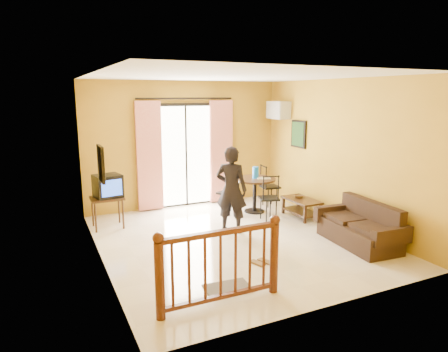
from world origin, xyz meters
name	(u,v)px	position (x,y,z in m)	size (l,w,h in m)	color
ground	(235,239)	(0.00, 0.00, 0.00)	(5.00, 5.00, 0.00)	beige
room_shell	(235,143)	(0.00, 0.00, 1.70)	(5.00, 5.00, 5.00)	white
balcony_door	(186,154)	(0.00, 2.43, 1.19)	(2.25, 0.14, 2.46)	black
tv_table	(107,201)	(-1.90, 1.62, 0.52)	(0.60, 0.50, 0.60)	black
television	(108,186)	(-1.87, 1.62, 0.82)	(0.55, 0.51, 0.43)	black
picture_left	(101,164)	(-2.22, -0.20, 1.55)	(0.05, 0.42, 0.52)	black
dining_table	(255,185)	(1.15, 1.33, 0.59)	(0.89, 0.89, 0.74)	black
water_jug	(256,172)	(1.18, 1.35, 0.87)	(0.13, 0.13, 0.25)	blue
serving_tray	(264,178)	(1.31, 1.23, 0.75)	(0.28, 0.18, 0.02)	beige
dining_chairs	(255,213)	(1.14, 1.27, 0.00)	(1.60, 1.34, 0.95)	black
air_conditioner	(278,110)	(2.09, 1.95, 2.15)	(0.31, 0.60, 0.40)	silver
botanical_print	(298,134)	(2.22, 1.30, 1.65)	(0.05, 0.50, 0.60)	black
coffee_table	(301,205)	(1.85, 0.59, 0.26)	(0.48, 0.86, 0.38)	black
bowl	(299,196)	(1.85, 0.70, 0.41)	(0.20, 0.20, 0.06)	brown
sofa	(361,229)	(1.85, -1.09, 0.27)	(0.82, 1.58, 0.73)	black
standing_person	(231,190)	(0.14, 0.41, 0.80)	(0.58, 0.38, 1.60)	black
stair_balustrade	(221,261)	(-1.15, -1.90, 0.56)	(1.63, 0.13, 1.04)	#471E0F
doormat	(228,288)	(-0.90, -1.58, 0.01)	(0.60, 0.40, 0.02)	#514A40
sandals	(261,262)	(-0.09, -1.07, 0.01)	(0.32, 0.27, 0.03)	brown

